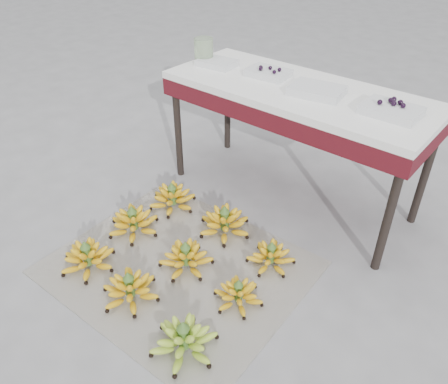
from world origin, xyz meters
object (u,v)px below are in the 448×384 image
Objects in this scene: tray_left at (268,73)px; bunch_back_left at (173,198)px; vendor_table at (297,101)px; tray_right at (317,90)px; bunch_front_center at (130,289)px; tray_far_right at (391,110)px; bunch_back_right at (271,256)px; glass_jar at (204,50)px; bunch_mid_center at (186,258)px; bunch_front_left at (88,258)px; bunch_mid_left at (134,223)px; newspaper_mat at (179,267)px; bunch_mid_right at (238,294)px; tray_far_left at (217,63)px; bunch_back_center at (225,223)px; bunch_front_right at (184,340)px.

bunch_back_left is at bearing -112.75° from tray_left.
tray_right is at bearing -10.76° from vendor_table.
tray_far_right is (0.64, 1.21, 0.70)m from bunch_front_center.
bunch_back_right is 2.23× the size of glass_jar.
tray_right is (0.18, 0.87, 0.70)m from bunch_mid_center.
bunch_mid_center is 1.18m from tray_left.
bunch_back_left reaches higher than bunch_back_right.
bunch_mid_center is (0.39, 0.33, -0.00)m from bunch_front_left.
bunch_front_left is 1.14× the size of bunch_mid_left.
vendor_table is (0.05, 0.90, 0.59)m from bunch_mid_center.
newspaper_mat is 0.49m from bunch_back_right.
bunch_mid_left is (-0.04, 0.34, 0.00)m from bunch_front_left.
bunch_mid_right is 1.44m from tray_far_left.
bunch_back_center reaches higher than bunch_mid_right.
bunch_mid_center is 1.43× the size of tray_far_left.
bunch_mid_left is at bearing -125.60° from tray_right.
newspaper_mat is 4.60× the size of tray_far_right.
tray_right is at bearing 128.85° from bunch_back_right.
bunch_front_right is 1.45m from tray_far_right.
bunch_front_right is at bearing -26.42° from bunch_mid_left.
tray_left is 0.37m from tray_right.
bunch_back_center is 2.22× the size of glass_jar.
bunch_back_right is (0.36, -0.05, -0.01)m from bunch_back_center.
glass_jar is at bearing 103.46° from bunch_mid_left.
bunch_front_center is at bearing -151.83° from bunch_mid_right.
newspaper_mat is 3.74× the size of bunch_back_right.
bunch_front_center is 0.74m from bunch_back_right.
bunch_front_center is (-0.03, -0.30, 0.06)m from newspaper_mat.
vendor_table is (0.44, 1.22, 0.59)m from bunch_front_left.
tray_far_left is (-0.53, 0.88, 0.69)m from bunch_mid_center.
bunch_mid_center is 1.32m from glass_jar.
bunch_mid_center is at bearing -53.80° from glass_jar.
bunch_front_center is at bearing -68.46° from tray_far_left.
bunch_mid_right is 1.11× the size of tray_far_left.
bunch_back_right is at bearing -30.79° from glass_jar.
glass_jar reaches higher than vendor_table.
bunch_back_left is at bearing 147.59° from bunch_mid_right.
tray_right reaches higher than bunch_mid_left.
glass_jar is at bearing -179.89° from tray_far_right.
bunch_mid_left is 0.84× the size of bunch_mid_center.
tray_left is (-0.53, 1.30, 0.69)m from bunch_front_right.
bunch_back_left is 0.21× the size of vendor_table.
bunch_front_center is 0.52m from bunch_mid_right.
tray_far_right is at bearing 63.06° from bunch_front_left.
bunch_back_right reaches higher than newspaper_mat.
bunch_mid_left is 1.09× the size of bunch_mid_right.
vendor_table is at bearing 126.14° from bunch_front_right.
bunch_front_center is 0.33m from bunch_mid_center.
bunch_mid_right is 0.18× the size of vendor_table.
tray_far_left is at bearing 96.37° from bunch_mid_left.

